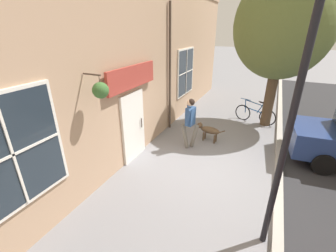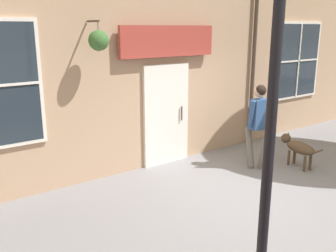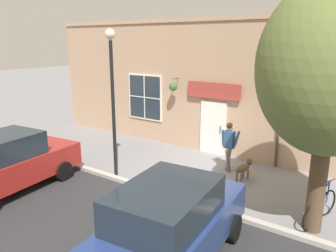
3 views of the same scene
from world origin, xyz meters
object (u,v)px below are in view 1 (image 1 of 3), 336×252
pedestrian_walking (190,119)px  leaning_bicycle (255,114)px  street_tree_by_curb (283,28)px  street_lamp (301,81)px  dog_on_leash (209,130)px

pedestrian_walking → leaning_bicycle: bearing=61.4°
street_tree_by_curb → leaning_bicycle: 3.40m
pedestrian_walking → street_lamp: 4.37m
dog_on_leash → street_tree_by_curb: street_tree_by_curb is taller
dog_on_leash → street_tree_by_curb: size_ratio=0.19×
dog_on_leash → street_tree_by_curb: 4.54m
street_tree_by_curb → street_lamp: street_tree_by_curb is taller
dog_on_leash → leaning_bicycle: 2.86m
pedestrian_walking → dog_on_leash: bearing=58.8°
pedestrian_walking → street_tree_by_curb: bearing=55.5°
dog_on_leash → street_lamp: 4.98m
street_lamp → street_tree_by_curb: bearing=92.9°
pedestrian_walking → street_tree_by_curb: (2.25, 3.27, 2.70)m
pedestrian_walking → street_lamp: street_lamp is taller
pedestrian_walking → leaning_bicycle: pedestrian_walking is taller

